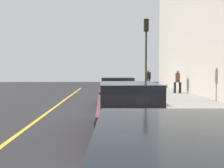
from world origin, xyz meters
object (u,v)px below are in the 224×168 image
pedestrian_black_coat (148,78)px  pedestrian_brown_coat (178,81)px  parked_car_red (117,91)px  parked_car_maroon (127,108)px  traffic_light_pole (146,46)px

pedestrian_black_coat → pedestrian_brown_coat: 6.62m
parked_car_red → pedestrian_black_coat: (11.93, -3.78, 0.34)m
pedestrian_black_coat → pedestrian_brown_coat: size_ratio=1.01×
parked_car_red → pedestrian_brown_coat: 7.29m
parked_car_maroon → parked_car_red: (6.01, 0.03, -0.00)m
parked_car_red → pedestrian_black_coat: size_ratio=2.58×
pedestrian_brown_coat → pedestrian_black_coat: bearing=9.7°
parked_car_maroon → pedestrian_brown_coat: pedestrian_brown_coat is taller
pedestrian_black_coat → parked_car_red: bearing=162.4°
traffic_light_pole → parked_car_red: bearing=123.4°
parked_car_red → traffic_light_pole: size_ratio=0.97×
parked_car_red → traffic_light_pole: 3.30m
pedestrian_black_coat → parked_car_maroon: bearing=168.2°
parked_car_maroon → parked_car_red: size_ratio=1.04×
parked_car_maroon → traffic_light_pole: traffic_light_pole is taller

